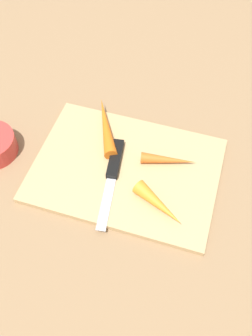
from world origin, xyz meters
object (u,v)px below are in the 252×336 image
Objects in this scene: cutting_board at (126,170)px; knife at (114,164)px; carrot_medium at (169,160)px; carrot_shortest at (159,204)px; carrot_longest at (106,126)px.

cutting_board is 1.79× the size of knife.
carrot_shortest reaches higher than carrot_medium.
cutting_board is 0.11m from carrot_longest.
carrot_longest is 0.21m from carrot_shortest.
knife is at bearing -177.80° from carrot_longest.
carrot_longest is (-0.07, 0.08, 0.02)m from cutting_board.
cutting_board is 3.31× the size of carrot_medium.
carrot_medium is 0.70× the size of carrot_longest.
carrot_medium is 0.15m from carrot_longest.
cutting_board is 0.09m from carrot_medium.
knife reaches higher than cutting_board.
cutting_board is 2.31× the size of carrot_longest.
carrot_shortest is (0.15, -0.15, 0.00)m from carrot_longest.
carrot_longest is (-0.05, 0.08, 0.01)m from knife.
carrot_medium is 1.01× the size of carrot_shortest.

